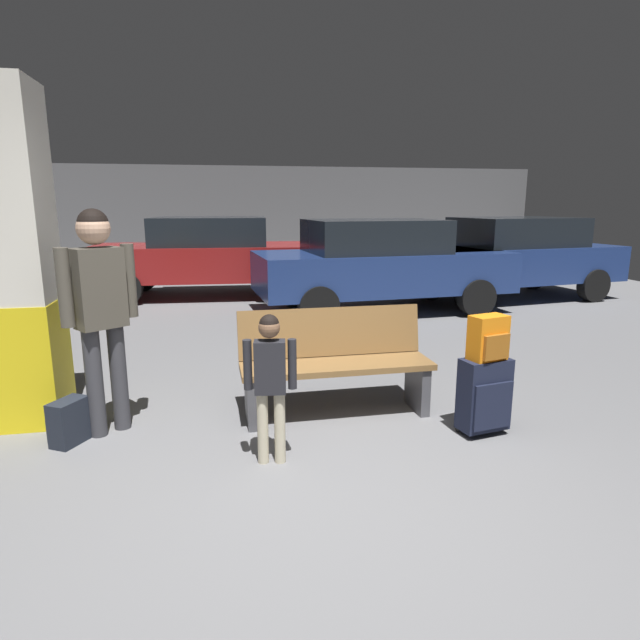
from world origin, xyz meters
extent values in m
cube|color=slate|center=(0.00, 4.00, -0.05)|extent=(18.00, 18.00, 0.10)
cube|color=#565658|center=(0.00, 12.86, 1.40)|extent=(18.00, 0.12, 2.80)
cube|color=yellow|center=(-2.15, 1.75, 0.50)|extent=(0.57, 0.57, 1.00)
cube|color=silver|center=(-2.15, 1.75, 1.83)|extent=(0.56, 0.56, 1.67)
cube|color=brown|center=(0.36, 1.36, 0.44)|extent=(1.61, 0.47, 0.05)
cube|color=brown|center=(0.36, 1.61, 0.68)|extent=(1.60, 0.14, 0.42)
cube|color=#4C4C51|center=(-0.36, 1.34, 0.21)|extent=(0.09, 0.40, 0.41)
cube|color=#4C4C51|center=(1.08, 1.37, 0.21)|extent=(0.09, 0.40, 0.41)
cube|color=#191E33|center=(1.40, 0.79, 0.32)|extent=(0.41, 0.27, 0.56)
cube|color=#191E33|center=(1.42, 0.68, 0.26)|extent=(0.34, 0.09, 0.36)
cube|color=#A5A5AA|center=(1.39, 0.87, 0.59)|extent=(0.14, 0.05, 0.02)
cylinder|color=black|center=(1.23, 0.85, 0.02)|extent=(0.03, 0.05, 0.04)
cylinder|color=black|center=(1.54, 0.90, 0.02)|extent=(0.03, 0.05, 0.04)
cube|color=orange|center=(1.40, 0.79, 0.77)|extent=(0.31, 0.23, 0.34)
cube|color=#9E5918|center=(1.43, 0.70, 0.72)|extent=(0.23, 0.09, 0.19)
cylinder|color=black|center=(1.40, 0.79, 0.93)|extent=(0.06, 0.04, 0.02)
cylinder|color=beige|center=(-0.20, 0.62, 0.26)|extent=(0.08, 0.08, 0.51)
cylinder|color=beige|center=(-0.32, 0.64, 0.26)|extent=(0.08, 0.08, 0.51)
cube|color=#232328|center=(-0.26, 0.63, 0.69)|extent=(0.22, 0.15, 0.36)
cylinder|color=#232328|center=(-0.11, 0.61, 0.71)|extent=(0.06, 0.06, 0.34)
cylinder|color=#232328|center=(-0.41, 0.65, 0.71)|extent=(0.06, 0.06, 0.34)
sphere|color=brown|center=(-0.26, 0.63, 0.97)|extent=(0.14, 0.14, 0.14)
sphere|color=black|center=(-0.26, 0.63, 0.99)|extent=(0.13, 0.13, 0.13)
cylinder|color=white|center=(-0.32, 0.74, 0.71)|extent=(0.06, 0.06, 0.10)
cylinder|color=red|center=(-0.32, 0.74, 0.78)|extent=(0.01, 0.01, 0.06)
cylinder|color=#38383D|center=(-1.38, 1.44, 0.42)|extent=(0.13, 0.13, 0.85)
cylinder|color=#38383D|center=(-1.54, 1.32, 0.42)|extent=(0.13, 0.13, 0.85)
cube|color=#4C473D|center=(-1.46, 1.38, 1.15)|extent=(0.40, 0.37, 0.60)
cylinder|color=#4C473D|center=(-1.26, 1.52, 1.18)|extent=(0.10, 0.10, 0.57)
cylinder|color=#4C473D|center=(-1.66, 1.23, 1.18)|extent=(0.10, 0.10, 0.57)
sphere|color=tan|center=(-1.46, 1.38, 1.59)|extent=(0.24, 0.24, 0.24)
sphere|color=black|center=(-1.46, 1.38, 1.62)|extent=(0.22, 0.22, 0.22)
cube|color=#1E232D|center=(-1.71, 1.21, 0.17)|extent=(0.28, 0.32, 0.34)
cube|color=#333842|center=(-1.80, 1.26, 0.12)|extent=(0.14, 0.21, 0.19)
cylinder|color=black|center=(-1.71, 1.21, 0.33)|extent=(0.05, 0.06, 0.02)
cube|color=navy|center=(4.76, 6.33, 0.67)|extent=(4.29, 2.25, 0.64)
cube|color=black|center=(4.90, 6.35, 1.25)|extent=(2.29, 1.81, 0.52)
cylinder|color=black|center=(3.58, 5.36, 0.30)|extent=(0.62, 0.28, 0.60)
cylinder|color=black|center=(3.36, 6.94, 0.30)|extent=(0.62, 0.28, 0.60)
cylinder|color=black|center=(6.15, 5.72, 0.30)|extent=(0.62, 0.28, 0.60)
cylinder|color=black|center=(5.93, 7.30, 0.30)|extent=(0.62, 0.28, 0.60)
cube|color=maroon|center=(-0.86, 7.68, 0.67)|extent=(4.19, 1.94, 0.64)
cube|color=black|center=(-0.71, 7.67, 1.25)|extent=(2.19, 1.66, 0.52)
cylinder|color=black|center=(-2.20, 6.96, 0.30)|extent=(0.61, 0.23, 0.60)
cylinder|color=black|center=(-2.11, 8.55, 0.30)|extent=(0.61, 0.23, 0.60)
cylinder|color=black|center=(0.39, 6.80, 0.30)|extent=(0.61, 0.23, 0.60)
cylinder|color=black|center=(0.49, 8.40, 0.30)|extent=(0.61, 0.23, 0.60)
cube|color=navy|center=(2.07, 5.60, 0.67)|extent=(4.22, 2.02, 0.64)
cube|color=black|center=(1.92, 5.58, 1.25)|extent=(2.22, 1.70, 0.52)
cylinder|color=black|center=(3.31, 6.50, 0.30)|extent=(0.61, 0.25, 0.60)
cylinder|color=black|center=(3.43, 4.90, 0.30)|extent=(0.61, 0.25, 0.60)
cylinder|color=black|center=(0.71, 6.29, 0.30)|extent=(0.61, 0.25, 0.60)
cylinder|color=black|center=(0.84, 4.69, 0.30)|extent=(0.61, 0.25, 0.60)
camera|label=1|loc=(-0.58, -2.79, 1.76)|focal=29.88mm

